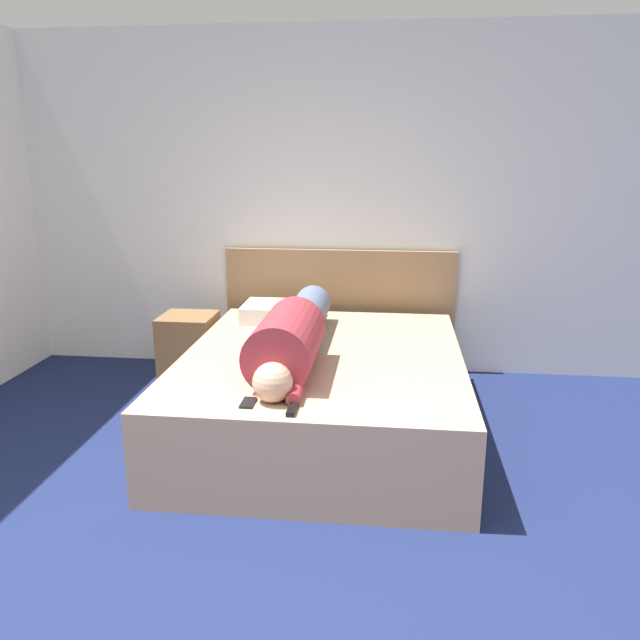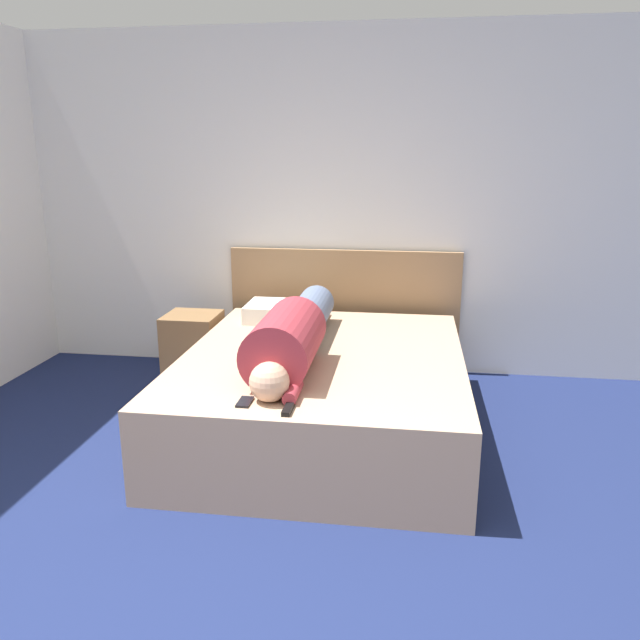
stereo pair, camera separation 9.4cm
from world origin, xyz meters
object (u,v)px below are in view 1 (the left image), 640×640
at_px(nightstand, 189,350).
at_px(pillow_near_headboard, 281,312).
at_px(person_lying, 293,334).
at_px(cell_phone, 248,403).
at_px(bed, 323,392).
at_px(tv_remote, 292,409).

xyz_separation_m(nightstand, pillow_near_headboard, (0.70, 0.03, 0.30)).
height_order(nightstand, person_lying, person_lying).
relative_size(person_lying, cell_phone, 12.94).
bearing_deg(bed, cell_phone, -108.13).
bearing_deg(nightstand, tv_remote, -56.83).
xyz_separation_m(bed, cell_phone, (-0.27, -0.84, 0.26)).
distance_m(tv_remote, cell_phone, 0.24).
relative_size(person_lying, pillow_near_headboard, 3.10).
distance_m(bed, pillow_near_headboard, 0.88).
height_order(nightstand, tv_remote, nightstand).
distance_m(bed, nightstand, 1.28).
bearing_deg(tv_remote, cell_phone, 164.43).
xyz_separation_m(pillow_near_headboard, tv_remote, (0.34, -1.62, -0.05)).
bearing_deg(cell_phone, pillow_near_headboard, 94.16).
height_order(bed, nightstand, nightstand).
height_order(person_lying, cell_phone, person_lying).
bearing_deg(pillow_near_headboard, bed, -61.81).
distance_m(pillow_near_headboard, cell_phone, 1.56).
xyz_separation_m(bed, pillow_near_headboard, (-0.39, 0.72, 0.32)).
bearing_deg(tv_remote, nightstand, 123.17).
height_order(pillow_near_headboard, tv_remote, pillow_near_headboard).
bearing_deg(tv_remote, person_lying, 98.54).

